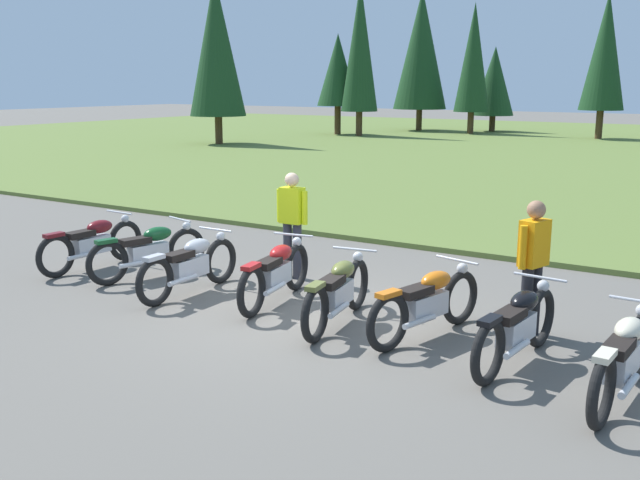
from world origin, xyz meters
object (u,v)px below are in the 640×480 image
at_px(motorcycle_olive, 338,291).
at_px(motorcycle_silver, 190,265).
at_px(motorcycle_orange, 427,302).
at_px(motorcycle_british_green, 149,250).
at_px(rider_near_row_end, 533,260).
at_px(motorcycle_maroon, 92,243).
at_px(motorcycle_cream, 623,358).
at_px(rider_with_back_turned, 292,219).
at_px(motorcycle_black, 517,326).
at_px(motorcycle_red, 276,272).

bearing_deg(motorcycle_olive, motorcycle_silver, 179.68).
relative_size(motorcycle_olive, motorcycle_orange, 1.01).
bearing_deg(motorcycle_british_green, rider_near_row_end, 5.18).
distance_m(motorcycle_maroon, motorcycle_cream, 8.41).
relative_size(motorcycle_cream, rider_with_back_turned, 1.26).
bearing_deg(motorcycle_maroon, motorcycle_black, -2.76).
relative_size(motorcycle_british_green, motorcycle_silver, 0.98).
distance_m(rider_with_back_turned, rider_near_row_end, 4.02).
xyz_separation_m(motorcycle_orange, motorcycle_black, (1.19, -0.27, 0.00)).
bearing_deg(motorcycle_olive, motorcycle_cream, -7.77).
bearing_deg(motorcycle_black, motorcycle_red, 173.05).
xyz_separation_m(motorcycle_silver, motorcycle_cream, (6.00, -0.49, 0.00)).
relative_size(motorcycle_maroon, rider_near_row_end, 1.26).
bearing_deg(rider_near_row_end, motorcycle_british_green, -174.82).
relative_size(motorcycle_silver, motorcycle_black, 1.00).
bearing_deg(motorcycle_orange, motorcycle_olive, -171.27).
bearing_deg(motorcycle_british_green, motorcycle_black, -4.31).
distance_m(motorcycle_olive, rider_with_back_turned, 2.42).
xyz_separation_m(motorcycle_silver, motorcycle_black, (4.85, -0.11, 0.00)).
xyz_separation_m(motorcycle_maroon, rider_with_back_turned, (3.11, 1.30, 0.51)).
bearing_deg(rider_with_back_turned, rider_near_row_end, -9.52).
distance_m(motorcycle_british_green, motorcycle_orange, 4.85).
distance_m(motorcycle_olive, rider_near_row_end, 2.41).
relative_size(motorcycle_maroon, motorcycle_olive, 1.01).
bearing_deg(motorcycle_silver, motorcycle_british_green, 163.74).
bearing_deg(rider_with_back_turned, motorcycle_maroon, -157.27).
xyz_separation_m(motorcycle_maroon, motorcycle_silver, (2.37, -0.24, 0.00)).
xyz_separation_m(motorcycle_silver, rider_near_row_end, (4.70, 0.88, 0.51)).
distance_m(motorcycle_british_green, rider_with_back_turned, 2.32).
bearing_deg(motorcycle_maroon, rider_near_row_end, 5.17).
bearing_deg(motorcycle_black, rider_with_back_turned, 158.11).
height_order(motorcycle_british_green, motorcycle_red, same).
distance_m(motorcycle_british_green, motorcycle_black, 6.05).
distance_m(motorcycle_british_green, motorcycle_red, 2.48).
distance_m(motorcycle_red, rider_near_row_end, 3.48).
height_order(motorcycle_maroon, motorcycle_red, same).
xyz_separation_m(motorcycle_orange, rider_near_row_end, (1.04, 0.72, 0.51)).
relative_size(motorcycle_olive, rider_with_back_turned, 1.25).
distance_m(motorcycle_black, motorcycle_cream, 1.21).
height_order(motorcycle_orange, rider_with_back_turned, rider_with_back_turned).
distance_m(motorcycle_olive, motorcycle_orange, 1.16).
bearing_deg(motorcycle_british_green, motorcycle_maroon, -174.91).
bearing_deg(motorcycle_black, motorcycle_cream, -18.21).
bearing_deg(motorcycle_cream, motorcycle_red, 170.21).
relative_size(motorcycle_maroon, motorcycle_orange, 1.02).
relative_size(motorcycle_black, rider_with_back_turned, 1.26).
height_order(motorcycle_maroon, motorcycle_orange, same).
bearing_deg(motorcycle_orange, rider_with_back_turned, 154.73).
xyz_separation_m(motorcycle_maroon, motorcycle_british_green, (1.19, 0.11, 0.00)).
bearing_deg(motorcycle_black, motorcycle_silver, 178.69).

